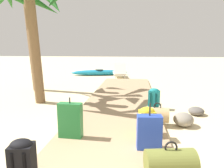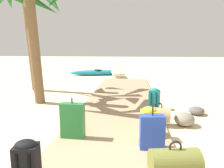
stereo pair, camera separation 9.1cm
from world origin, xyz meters
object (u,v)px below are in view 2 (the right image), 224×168
(suitcase_green, at_px, (73,120))
(palm_tree_near_left, at_px, (31,6))
(backpack_yellow, at_px, (149,120))
(kayak, at_px, (98,72))
(suitcase_blue, at_px, (152,132))
(duffel_bag_olive, at_px, (175,162))
(palm_tree_far_left, at_px, (28,1))
(lounge_chair, at_px, (118,72))
(backpack_black, at_px, (27,161))
(backpack_teal, at_px, (154,97))
(duffel_bag_tan, at_px, (158,115))

(suitcase_green, height_order, palm_tree_near_left, palm_tree_near_left)
(backpack_yellow, bearing_deg, kayak, 105.36)
(suitcase_blue, xyz_separation_m, duffel_bag_olive, (0.22, -0.70, -0.10))
(palm_tree_far_left, xyz_separation_m, lounge_chair, (2.90, 3.73, -2.89))
(suitcase_blue, relative_size, backpack_black, 1.33)
(suitcase_blue, relative_size, suitcase_green, 1.02)
(palm_tree_far_left, xyz_separation_m, kayak, (1.66, 4.76, -3.05))
(palm_tree_near_left, bearing_deg, lounge_chair, 69.74)
(kayak, bearing_deg, backpack_teal, -68.23)
(backpack_black, xyz_separation_m, palm_tree_near_left, (-1.56, 3.61, 2.37))
(suitcase_blue, distance_m, suitcase_green, 1.38)
(backpack_yellow, xyz_separation_m, backpack_teal, (0.29, 1.92, -0.02))
(duffel_bag_tan, xyz_separation_m, backpack_black, (-1.76, -2.26, 0.13))
(kayak, bearing_deg, duffel_bag_olive, -75.25)
(duffel_bag_olive, height_order, lounge_chair, lounge_chair)
(duffel_bag_tan, xyz_separation_m, backpack_teal, (0.04, 1.23, 0.10))
(backpack_yellow, relative_size, lounge_chair, 0.33)
(backpack_yellow, distance_m, duffel_bag_tan, 0.75)
(suitcase_blue, height_order, suitcase_green, suitcase_blue)
(backpack_black, height_order, palm_tree_near_left, palm_tree_near_left)
(suitcase_blue, height_order, duffel_bag_tan, suitcase_blue)
(backpack_teal, xyz_separation_m, palm_tree_near_left, (-3.36, 0.13, 2.40))
(backpack_teal, distance_m, lounge_chair, 5.69)
(duffel_bag_tan, height_order, palm_tree_far_left, palm_tree_far_left)
(backpack_teal, bearing_deg, suitcase_green, -127.09)
(duffel_bag_olive, relative_size, kayak, 0.20)
(backpack_yellow, xyz_separation_m, backpack_black, (-1.51, -1.56, 0.02))
(backpack_teal, xyz_separation_m, palm_tree_far_left, (-4.27, 1.79, 2.88))
(suitcase_green, relative_size, duffel_bag_olive, 1.10)
(backpack_yellow, relative_size, backpack_black, 0.95)
(duffel_bag_tan, xyz_separation_m, suitcase_green, (-1.60, -0.94, 0.15))
(suitcase_green, bearing_deg, lounge_chair, 88.02)
(backpack_yellow, height_order, lounge_chair, lounge_chair)
(suitcase_blue, height_order, lounge_chair, suitcase_blue)
(suitcase_blue, xyz_separation_m, backpack_teal, (0.28, 2.44, -0.01))
(duffel_bag_tan, relative_size, palm_tree_near_left, 0.14)
(suitcase_green, height_order, backpack_black, suitcase_green)
(lounge_chair, bearing_deg, backpack_teal, -76.06)
(suitcase_blue, xyz_separation_m, duffel_bag_tan, (0.24, 1.21, -0.11))
(duffel_bag_olive, xyz_separation_m, backpack_teal, (0.07, 3.14, 0.08))
(suitcase_blue, relative_size, palm_tree_near_left, 0.21)
(backpack_yellow, height_order, suitcase_blue, suitcase_blue)
(backpack_yellow, height_order, backpack_teal, backpack_yellow)
(duffel_bag_tan, relative_size, duffel_bag_olive, 0.77)
(duffel_bag_olive, xyz_separation_m, lounge_chair, (-1.30, 8.66, 0.07))
(duffel_bag_tan, distance_m, duffel_bag_olive, 1.91)
(kayak, bearing_deg, backpack_black, -85.34)
(palm_tree_far_left, bearing_deg, suitcase_blue, -46.63)
(duffel_bag_tan, xyz_separation_m, duffel_bag_olive, (-0.03, -1.91, 0.01))
(backpack_black, relative_size, lounge_chair, 0.35)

